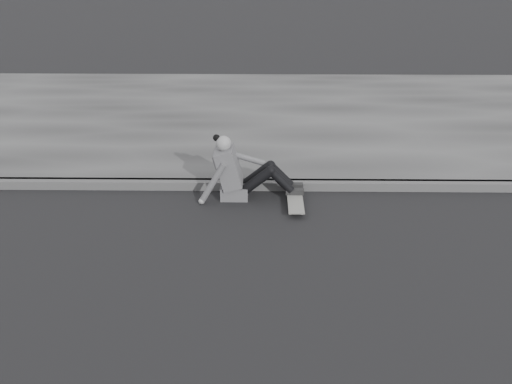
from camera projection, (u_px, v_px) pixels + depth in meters
ground at (325, 302)px, 5.53m from camera, size 80.00×80.00×0.00m
curb at (307, 185)px, 7.84m from camera, size 24.00×0.16×0.12m
sidewalk at (296, 117)px, 10.56m from camera, size 24.00×6.00×0.12m
skateboard at (295, 201)px, 7.38m from camera, size 0.20×0.78×0.09m
seated_woman at (239, 172)px, 7.48m from camera, size 1.38×0.46×0.88m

